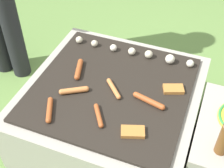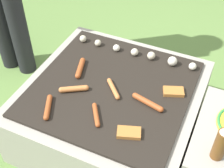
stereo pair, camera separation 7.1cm
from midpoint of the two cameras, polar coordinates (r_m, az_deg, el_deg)
The scene contains 12 objects.
ground_plane at distance 1.99m, azimuth 1.03°, elevation -8.36°, with size 14.00×14.00×0.00m, color #608442.
grill at distance 1.85m, azimuth 1.10°, elevation -4.77°, with size 0.95×0.95×0.38m.
sausage_front_center at distance 1.68m, azimuth 1.45°, elevation -0.87°, with size 0.12×0.13×0.02m.
sausage_front_left at distance 1.56m, azimuth -1.62°, elevation -5.66°, with size 0.10×0.13×0.02m.
sausage_back_center at distance 1.69m, azimuth -5.80°, elevation -0.91°, with size 0.14×0.10×0.03m.
sausage_back_left at distance 1.61m, azimuth -10.39°, elevation -4.19°, with size 0.09×0.16×0.03m.
sausage_mid_left at distance 1.62m, azimuth 7.78°, elevation -3.36°, with size 0.18×0.07×0.03m.
sausage_front_right at distance 1.81m, azimuth -4.70°, elevation 2.94°, with size 0.07×0.17×0.03m.
bread_slice_left at distance 1.71m, azimuth 12.35°, elevation -1.37°, with size 0.13×0.10×0.02m.
bread_slice_center at distance 1.49m, azimuth 4.50°, elevation -8.89°, with size 0.13×0.10×0.02m.
mushroom_row at distance 1.91m, azimuth 6.26°, elevation 5.59°, with size 0.75×0.07×0.06m.
condiment_bottle at distance 1.44m, azimuth 20.66°, elevation -10.17°, with size 0.06×0.06×0.20m.
Camera 2 is at (0.51, -1.12, 1.57)m, focal length 50.00 mm.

